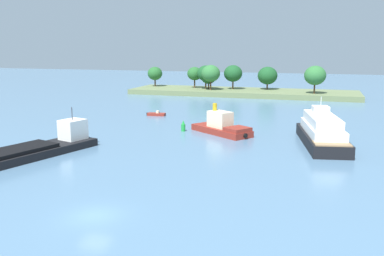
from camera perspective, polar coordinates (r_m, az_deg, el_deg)
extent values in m
plane|color=slate|center=(36.57, -13.25, -11.61)|extent=(400.00, 400.00, 0.00)
cube|color=#66754C|center=(123.88, 6.90, 4.89)|extent=(65.97, 17.50, 1.43)
cylinder|color=#513823|center=(134.60, -5.09, 6.20)|extent=(0.44, 0.44, 2.23)
ellipsoid|color=#235B28|center=(134.38, -5.11, 7.47)|extent=(4.68, 4.68, 4.22)
cylinder|color=#513823|center=(129.03, 0.36, 6.11)|extent=(0.44, 0.44, 2.55)
ellipsoid|color=#235B28|center=(128.80, 0.36, 7.48)|extent=(4.55, 4.55, 4.10)
cylinder|color=#513823|center=(125.74, 1.90, 5.98)|extent=(0.44, 0.44, 2.58)
ellipsoid|color=#194C23|center=(125.48, 1.91, 7.52)|extent=(5.25, 5.25, 4.73)
cylinder|color=#513823|center=(125.63, 2.28, 5.78)|extent=(0.44, 0.44, 1.78)
ellipsoid|color=#194C23|center=(125.40, 2.29, 7.02)|extent=(4.58, 4.58, 4.12)
cylinder|color=#513823|center=(122.76, 2.58, 5.87)|extent=(0.44, 0.44, 2.67)
ellipsoid|color=#2D6B33|center=(122.49, 2.59, 7.50)|extent=(5.46, 5.46, 4.91)
cylinder|color=#513823|center=(125.46, 5.63, 5.90)|extent=(0.44, 0.44, 2.51)
ellipsoid|color=#194C23|center=(125.19, 5.66, 7.47)|extent=(5.46, 5.46, 4.92)
cylinder|color=#513823|center=(125.77, 10.29, 5.63)|extent=(0.44, 0.44, 1.82)
ellipsoid|color=#194C23|center=(125.52, 10.34, 7.10)|extent=(5.79, 5.79, 5.21)
cylinder|color=#513823|center=(117.46, 16.46, 5.18)|extent=(0.44, 0.44, 2.63)
ellipsoid|color=#2D6B33|center=(117.17, 16.56, 6.94)|extent=(5.76, 5.76, 5.19)
cube|color=maroon|center=(67.91, 4.03, -0.34)|extent=(11.23, 9.53, 1.01)
cube|color=maroon|center=(64.97, 6.28, -0.18)|extent=(4.53, 4.61, 0.60)
cube|color=beige|center=(67.80, 3.88, 1.20)|extent=(4.60, 4.28, 2.60)
cylinder|color=gold|center=(68.51, 3.15, 2.92)|extent=(0.70, 0.70, 1.20)
cylinder|color=black|center=(63.88, 7.35, -1.04)|extent=(0.65, 0.74, 0.70)
cube|color=black|center=(62.77, 17.37, -1.47)|extent=(8.03, 17.22, 1.65)
cube|color=white|center=(62.47, 17.45, -0.15)|extent=(6.61, 13.49, 1.30)
cube|color=white|center=(62.63, 17.45, 1.09)|extent=(5.71, 11.75, 1.30)
cube|color=white|center=(64.07, 17.24, 2.40)|extent=(2.68, 2.78, 1.10)
cube|color=#937551|center=(56.24, 18.66, -2.03)|extent=(5.02, 3.77, 0.16)
cylinder|color=silver|center=(63.90, 17.31, 3.51)|extent=(0.10, 0.10, 1.40)
cube|color=maroon|center=(85.74, -4.90, 1.89)|extent=(3.75, 1.86, 0.54)
cube|color=beige|center=(85.58, -4.74, 2.22)|extent=(0.57, 0.80, 0.50)
cube|color=black|center=(86.30, -6.15, 1.93)|extent=(0.31, 0.35, 0.56)
cube|color=white|center=(61.11, -16.05, -0.19)|extent=(3.59, 3.86, 2.80)
cylinder|color=#333338|center=(60.72, -16.16, 1.94)|extent=(0.12, 0.12, 1.80)
cylinder|color=green|center=(69.61, -1.21, 0.05)|extent=(0.70, 0.70, 1.20)
cone|color=green|center=(69.44, -1.21, 0.82)|extent=(0.49, 0.49, 0.70)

